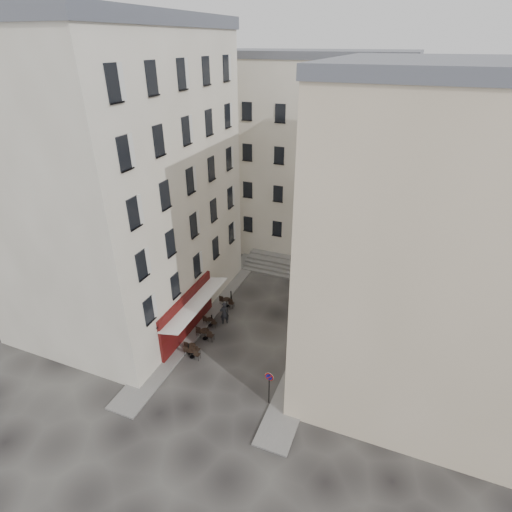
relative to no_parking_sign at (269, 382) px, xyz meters
The scene contains 18 objects.
ground 4.79m from the no_parking_sign, 139.03° to the left, with size 90.00×90.00×0.00m, color black.
sidewalk_left 10.62m from the no_parking_sign, 138.65° to the left, with size 2.00×22.00×0.12m, color slate.
sidewalk_right 6.26m from the no_parking_sign, 79.28° to the left, with size 2.00×18.00×0.12m, color slate.
building_left 17.37m from the no_parking_sign, 156.85° to the left, with size 12.20×16.20×20.60m.
building_right 12.25m from the no_parking_sign, 42.08° to the left, with size 12.20×14.20×18.60m.
building_back 23.62m from the no_parking_sign, 101.29° to the left, with size 18.20×10.20×18.60m.
cafe_storefront 8.64m from the no_parking_sign, 152.92° to the left, with size 1.74×7.30×3.50m.
stone_steps 15.92m from the no_parking_sign, 102.28° to the left, with size 9.00×3.15×0.80m.
bollard_near 7.00m from the no_parking_sign, 163.74° to the left, with size 0.12×0.12×0.98m.
bollard_mid 8.65m from the no_parking_sign, 140.66° to the left, with size 0.12×0.12×0.98m.
bollard_far 11.18m from the no_parking_sign, 126.57° to the left, with size 0.12×0.12×0.98m.
no_parking_sign is the anchor object (origin of this frame).
bistro_table_a 6.62m from the no_parking_sign, 164.36° to the left, with size 1.22×0.57×0.86m.
bistro_table_b 6.98m from the no_parking_sign, 161.36° to the left, with size 1.19×0.56×0.84m.
bistro_table_c 7.50m from the no_parking_sign, 148.95° to the left, with size 1.38×0.65×0.97m.
bistro_table_d 8.66m from the no_parking_sign, 141.67° to the left, with size 1.13×0.53×0.80m.
bistro_table_e 10.55m from the no_parking_sign, 129.23° to the left, with size 1.26×0.59×0.89m.
pedestrian 8.41m from the no_parking_sign, 134.09° to the left, with size 0.70×0.46×1.91m, color black.
Camera 1 is at (8.94, -19.01, 19.32)m, focal length 28.00 mm.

